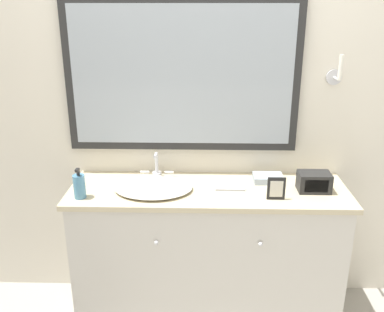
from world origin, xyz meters
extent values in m
cube|color=silver|center=(0.00, 0.56, 1.27)|extent=(8.00, 0.06, 2.55)
cube|color=#282828|center=(-0.16, 0.52, 1.47)|extent=(1.37, 0.04, 0.89)
cube|color=#9EA8B2|center=(-0.16, 0.50, 1.47)|extent=(1.28, 0.01, 0.80)
cylinder|color=silver|center=(0.72, 0.52, 1.47)|extent=(0.09, 0.01, 0.09)
cylinder|color=silver|center=(0.72, 0.47, 1.47)|extent=(0.02, 0.10, 0.02)
cylinder|color=white|center=(0.72, 0.42, 1.54)|extent=(0.02, 0.02, 0.14)
cube|color=beige|center=(0.00, 0.28, 0.42)|extent=(1.57, 0.47, 0.83)
cube|color=#C6B793|center=(0.00, 0.28, 0.85)|extent=(1.61, 0.50, 0.03)
sphere|color=silver|center=(-0.28, 0.03, 0.65)|extent=(0.02, 0.02, 0.02)
sphere|color=silver|center=(0.28, 0.03, 0.65)|extent=(0.02, 0.02, 0.02)
ellipsoid|color=silver|center=(-0.32, 0.26, 0.88)|extent=(0.45, 0.35, 0.03)
cylinder|color=silver|center=(-0.32, 0.45, 0.88)|extent=(0.06, 0.06, 0.03)
cylinder|color=silver|center=(-0.32, 0.45, 0.95)|extent=(0.02, 0.02, 0.12)
cylinder|color=silver|center=(-0.32, 0.42, 1.02)|extent=(0.02, 0.07, 0.02)
cylinder|color=white|center=(-0.39, 0.45, 0.89)|extent=(0.06, 0.02, 0.02)
cylinder|color=white|center=(-0.24, 0.45, 0.89)|extent=(0.06, 0.02, 0.02)
cylinder|color=teal|center=(-0.71, 0.14, 0.93)|extent=(0.07, 0.07, 0.13)
cylinder|color=black|center=(-0.71, 0.14, 1.01)|extent=(0.02, 0.02, 0.04)
cube|color=black|center=(-0.71, 0.13, 1.03)|extent=(0.02, 0.03, 0.01)
cube|color=black|center=(0.60, 0.27, 0.92)|extent=(0.18, 0.12, 0.11)
cube|color=black|center=(0.60, 0.21, 0.92)|extent=(0.13, 0.01, 0.07)
cube|color=black|center=(0.37, 0.15, 0.93)|extent=(0.10, 0.01, 0.13)
cube|color=beige|center=(0.37, 0.14, 0.93)|extent=(0.07, 0.00, 0.09)
cube|color=#A8B7C6|center=(0.36, 0.39, 0.88)|extent=(0.18, 0.13, 0.04)
cube|color=#ADADB2|center=(0.13, 0.31, 0.87)|extent=(0.17, 0.13, 0.01)
camera|label=1|loc=(-0.04, -1.98, 1.89)|focal=40.00mm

